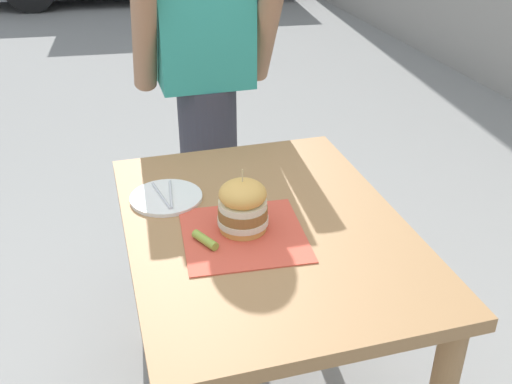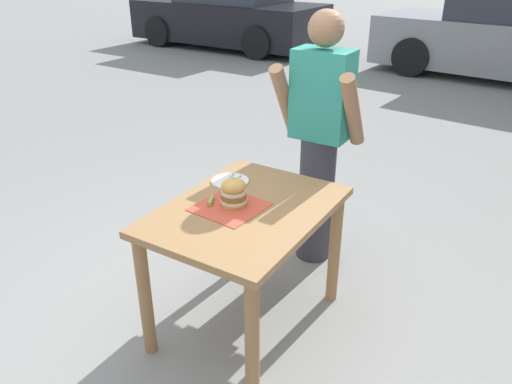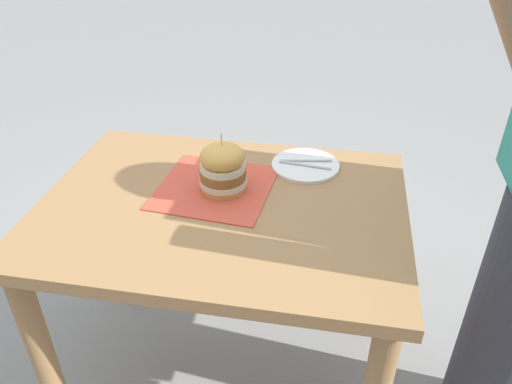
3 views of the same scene
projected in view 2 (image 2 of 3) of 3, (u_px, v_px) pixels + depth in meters
The scene contains 8 objects.
ground_plane at pixel (247, 322), 2.98m from camera, with size 80.00×80.00×0.00m, color gray.
patio_table at pixel (246, 230), 2.69m from camera, with size 0.78×1.06×0.77m.
serving_paper at pixel (230, 207), 2.64m from camera, with size 0.33×0.33×0.00m, color #D64C38.
sandwich at pixel (234, 192), 2.62m from camera, with size 0.14×0.14×0.19m.
pickle_spear at pixel (211, 201), 2.67m from camera, with size 0.02×0.02×0.09m, color #8EA83D.
side_plate_with_forks at pixel (230, 181), 2.92m from camera, with size 0.22×0.22×0.02m.
diner_across_table at pixel (319, 140), 3.24m from camera, with size 0.55×0.35×1.69m.
parked_car_mid_block at pixel (229, 13), 10.78m from camera, with size 4.25×1.93×1.60m.
Camera 2 is at (1.26, -1.95, 2.01)m, focal length 35.00 mm.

